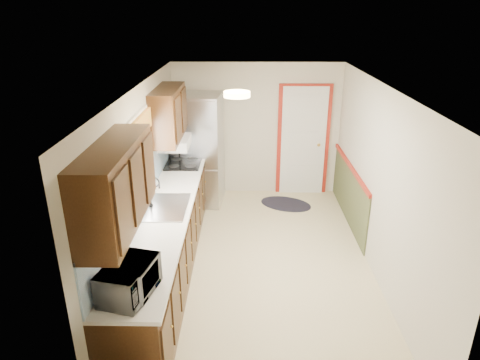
{
  "coord_description": "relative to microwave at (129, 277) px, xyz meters",
  "views": [
    {
      "loc": [
        -0.2,
        -5.02,
        3.27
      ],
      "look_at": [
        -0.27,
        0.21,
        1.15
      ],
      "focal_mm": 32.0,
      "sensor_mm": 36.0,
      "label": 1
    }
  ],
  "objects": [
    {
      "name": "cooktop",
      "position": [
        0.01,
        3.35,
        -0.17
      ],
      "size": [
        0.54,
        0.65,
        0.02
      ],
      "primitive_type": "cube",
      "color": "black",
      "rests_on": "kitchen_run"
    },
    {
      "name": "ceiling_fixture",
      "position": [
        0.9,
        1.75,
        1.23
      ],
      "size": [
        0.3,
        0.3,
        0.06
      ],
      "primitive_type": "cylinder",
      "color": "#FFD88C",
      "rests_on": "room_shell"
    },
    {
      "name": "room_shell",
      "position": [
        1.2,
        1.95,
        0.07
      ],
      "size": [
        3.2,
        5.2,
        2.52
      ],
      "color": "beige",
      "rests_on": "ground"
    },
    {
      "name": "refrigerator",
      "position": [
        0.18,
        4.0,
        -0.16
      ],
      "size": [
        0.87,
        0.84,
        1.93
      ],
      "rotation": [
        0.0,
        0.0,
        -0.09
      ],
      "color": "#B7B7BC",
      "rests_on": "ground"
    },
    {
      "name": "back_wall_trim",
      "position": [
        2.19,
        4.16,
        -0.24
      ],
      "size": [
        1.12,
        2.3,
        2.08
      ],
      "color": "maroon",
      "rests_on": "ground"
    },
    {
      "name": "kitchen_run",
      "position": [
        -0.04,
        1.66,
        -0.32
      ],
      "size": [
        0.63,
        4.0,
        2.2
      ],
      "color": "#311B0B",
      "rests_on": "ground"
    },
    {
      "name": "microwave",
      "position": [
        0.0,
        0.0,
        0.0
      ],
      "size": [
        0.42,
        0.6,
        0.37
      ],
      "primitive_type": "imported",
      "rotation": [
        0.0,
        0.0,
        1.34
      ],
      "color": "white",
      "rests_on": "kitchen_run"
    },
    {
      "name": "rug",
      "position": [
        1.73,
        3.85,
        -1.12
      ],
      "size": [
        1.07,
        0.9,
        0.01
      ],
      "primitive_type": "ellipsoid",
      "rotation": [
        0.0,
        0.0,
        -0.41
      ],
      "color": "black",
      "rests_on": "ground"
    }
  ]
}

